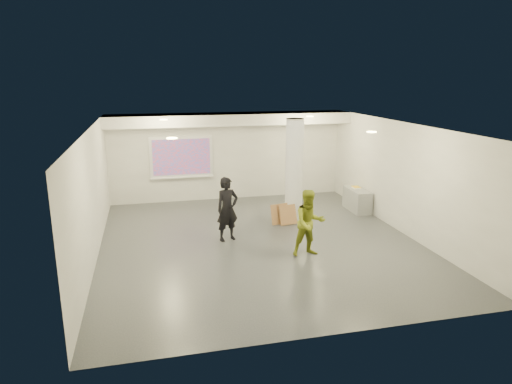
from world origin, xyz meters
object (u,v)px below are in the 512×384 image
object	(u,v)px
woman	(227,209)
man	(309,223)
projection_screen	(181,157)
credenza	(357,200)
column	(294,169)

from	to	relation	value
woman	man	xyz separation A→B (m)	(1.71, -1.48, -0.03)
woman	projection_screen	bearing A→B (deg)	82.84
credenza	man	xyz separation A→B (m)	(-2.78, -3.16, 0.46)
projection_screen	woman	distance (m)	4.21
credenza	woman	bearing A→B (deg)	-158.44
projection_screen	man	bearing A→B (deg)	-65.37
column	projection_screen	size ratio (longest dim) A/B	1.43
column	woman	world-z (taller)	column
column	woman	xyz separation A→B (m)	(-2.27, -1.41, -0.66)
column	credenza	size ratio (longest dim) A/B	2.51
column	projection_screen	distance (m)	4.08
woman	man	distance (m)	2.26
credenza	man	distance (m)	4.23
projection_screen	woman	world-z (taller)	projection_screen
credenza	man	bearing A→B (deg)	-130.24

